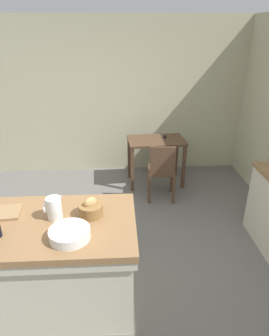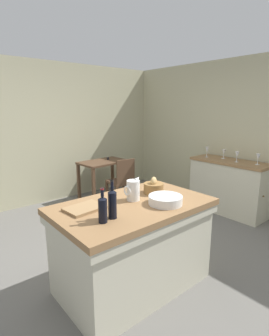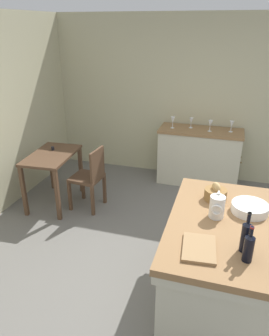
{
  "view_description": "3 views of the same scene",
  "coord_description": "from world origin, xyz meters",
  "px_view_note": "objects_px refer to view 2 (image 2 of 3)",
  "views": [
    {
      "loc": [
        0.38,
        -2.55,
        2.37
      ],
      "look_at": [
        0.55,
        0.48,
        0.96
      ],
      "focal_mm": 31.8,
      "sensor_mm": 36.0,
      "label": 1
    },
    {
      "loc": [
        -1.78,
        -2.28,
        1.79
      ],
      "look_at": [
        0.46,
        0.39,
        0.99
      ],
      "focal_mm": 28.4,
      "sensor_mm": 36.0,
      "label": 2
    },
    {
      "loc": [
        -2.68,
        -0.36,
        2.42
      ],
      "look_at": [
        0.46,
        0.58,
        0.95
      ],
      "focal_mm": 34.46,
      "sensor_mm": 36.0,
      "label": 3
    }
  ],
  "objects_px": {
    "wine_glass_middle": "(224,152)",
    "wash_bowl": "(165,200)",
    "writing_desk": "(104,168)",
    "wine_glass_right": "(207,150)",
    "wine_bottle_amber": "(103,209)",
    "island_table": "(133,242)",
    "wooden_chair": "(122,181)",
    "wine_glass_left": "(237,155)",
    "wine_glass_far_left": "(258,157)",
    "bread_basket": "(154,187)",
    "wine_bottle_dark": "(112,203)",
    "cutting_board": "(85,208)",
    "side_cabinet": "(228,186)",
    "pitcher": "(133,190)"
  },
  "relations": [
    {
      "from": "bread_basket",
      "to": "wine_glass_left",
      "type": "bearing_deg",
      "value": 6.14
    },
    {
      "from": "wine_glass_left",
      "to": "wine_glass_middle",
      "type": "bearing_deg",
      "value": 71.62
    },
    {
      "from": "wine_glass_left",
      "to": "pitcher",
      "type": "bearing_deg",
      "value": -173.98
    },
    {
      "from": "wine_glass_middle",
      "to": "wooden_chair",
      "type": "bearing_deg",
      "value": 137.92
    },
    {
      "from": "bread_basket",
      "to": "wooden_chair",
      "type": "bearing_deg",
      "value": 62.79
    },
    {
      "from": "island_table",
      "to": "wash_bowl",
      "type": "height_order",
      "value": "wash_bowl"
    },
    {
      "from": "writing_desk",
      "to": "wine_bottle_amber",
      "type": "xyz_separation_m",
      "value": [
        -1.69,
        -2.55,
        0.36
      ]
    },
    {
      "from": "side_cabinet",
      "to": "cutting_board",
      "type": "xyz_separation_m",
      "value": [
        -2.94,
        -0.29,
        0.44
      ]
    },
    {
      "from": "island_table",
      "to": "wine_bottle_amber",
      "type": "height_order",
      "value": "wine_bottle_amber"
    },
    {
      "from": "side_cabinet",
      "to": "bread_basket",
      "type": "xyz_separation_m",
      "value": [
        -2.14,
        -0.36,
        0.49
      ]
    },
    {
      "from": "wine_glass_far_left",
      "to": "wine_glass_right",
      "type": "bearing_deg",
      "value": 93.64
    },
    {
      "from": "wooden_chair",
      "to": "cutting_board",
      "type": "height_order",
      "value": "cutting_board"
    },
    {
      "from": "wine_bottle_amber",
      "to": "wine_glass_far_left",
      "type": "xyz_separation_m",
      "value": [
        2.98,
        0.19,
        0.03
      ]
    },
    {
      "from": "wash_bowl",
      "to": "island_table",
      "type": "bearing_deg",
      "value": 136.45
    },
    {
      "from": "bread_basket",
      "to": "wine_glass_far_left",
      "type": "relative_size",
      "value": 1.24
    },
    {
      "from": "wine_bottle_dark",
      "to": "wine_bottle_amber",
      "type": "distance_m",
      "value": 0.11
    },
    {
      "from": "side_cabinet",
      "to": "writing_desk",
      "type": "height_order",
      "value": "side_cabinet"
    },
    {
      "from": "cutting_board",
      "to": "wine_glass_middle",
      "type": "height_order",
      "value": "wine_glass_middle"
    },
    {
      "from": "wine_bottle_amber",
      "to": "wine_glass_right",
      "type": "xyz_separation_m",
      "value": [
        2.93,
        1.08,
        0.04
      ]
    },
    {
      "from": "writing_desk",
      "to": "wine_glass_right",
      "type": "relative_size",
      "value": 5.07
    },
    {
      "from": "island_table",
      "to": "wine_glass_middle",
      "type": "bearing_deg",
      "value": 13.73
    },
    {
      "from": "wine_glass_middle",
      "to": "wash_bowl",
      "type": "bearing_deg",
      "value": -160.28
    },
    {
      "from": "cutting_board",
      "to": "wine_bottle_amber",
      "type": "distance_m",
      "value": 0.35
    },
    {
      "from": "bread_basket",
      "to": "wine_glass_left",
      "type": "xyz_separation_m",
      "value": [
        2.09,
        0.23,
        0.08
      ]
    },
    {
      "from": "writing_desk",
      "to": "wash_bowl",
      "type": "relative_size",
      "value": 2.89
    },
    {
      "from": "wash_bowl",
      "to": "wine_glass_right",
      "type": "bearing_deg",
      "value": 26.44
    },
    {
      "from": "wooden_chair",
      "to": "wine_glass_far_left",
      "type": "height_order",
      "value": "wine_glass_far_left"
    },
    {
      "from": "island_table",
      "to": "pitcher",
      "type": "height_order",
      "value": "pitcher"
    },
    {
      "from": "wine_glass_far_left",
      "to": "wooden_chair",
      "type": "bearing_deg",
      "value": 125.32
    },
    {
      "from": "wine_glass_far_left",
      "to": "side_cabinet",
      "type": "bearing_deg",
      "value": 92.6
    },
    {
      "from": "wine_bottle_dark",
      "to": "wine_glass_far_left",
      "type": "relative_size",
      "value": 1.92
    },
    {
      "from": "wine_bottle_amber",
      "to": "island_table",
      "type": "bearing_deg",
      "value": 21.1
    },
    {
      "from": "wooden_chair",
      "to": "wine_glass_left",
      "type": "bearing_deg",
      "value": -50.84
    },
    {
      "from": "island_table",
      "to": "wash_bowl",
      "type": "bearing_deg",
      "value": -43.55
    },
    {
      "from": "bread_basket",
      "to": "wine_glass_right",
      "type": "height_order",
      "value": "wine_glass_right"
    },
    {
      "from": "writing_desk",
      "to": "wine_glass_right",
      "type": "height_order",
      "value": "wine_glass_right"
    },
    {
      "from": "side_cabinet",
      "to": "pitcher",
      "type": "height_order",
      "value": "pitcher"
    },
    {
      "from": "wooden_chair",
      "to": "wine_bottle_amber",
      "type": "height_order",
      "value": "wine_bottle_amber"
    },
    {
      "from": "wooden_chair",
      "to": "wine_glass_right",
      "type": "distance_m",
      "value": 1.62
    },
    {
      "from": "side_cabinet",
      "to": "wine_glass_right",
      "type": "bearing_deg",
      "value": 94.67
    },
    {
      "from": "wine_glass_left",
      "to": "wooden_chair",
      "type": "bearing_deg",
      "value": 129.16
    },
    {
      "from": "wine_glass_right",
      "to": "wine_glass_far_left",
      "type": "bearing_deg",
      "value": -86.36
    },
    {
      "from": "island_table",
      "to": "bread_basket",
      "type": "bearing_deg",
      "value": 14.93
    },
    {
      "from": "wine_glass_far_left",
      "to": "wine_glass_right",
      "type": "xyz_separation_m",
      "value": [
        -0.06,
        0.89,
        0.01
      ]
    },
    {
      "from": "writing_desk",
      "to": "wine_bottle_amber",
      "type": "relative_size",
      "value": 3.27
    },
    {
      "from": "island_table",
      "to": "wine_glass_middle",
      "type": "distance_m",
      "value": 2.69
    },
    {
      "from": "island_table",
      "to": "cutting_board",
      "type": "relative_size",
      "value": 4.45
    },
    {
      "from": "wine_glass_far_left",
      "to": "wine_glass_middle",
      "type": "xyz_separation_m",
      "value": [
        0.04,
        0.62,
        -0.01
      ]
    },
    {
      "from": "wine_bottle_dark",
      "to": "wine_glass_right",
      "type": "bearing_deg",
      "value": 20.63
    },
    {
      "from": "writing_desk",
      "to": "wine_glass_left",
      "type": "distance_m",
      "value": 2.42
    }
  ]
}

